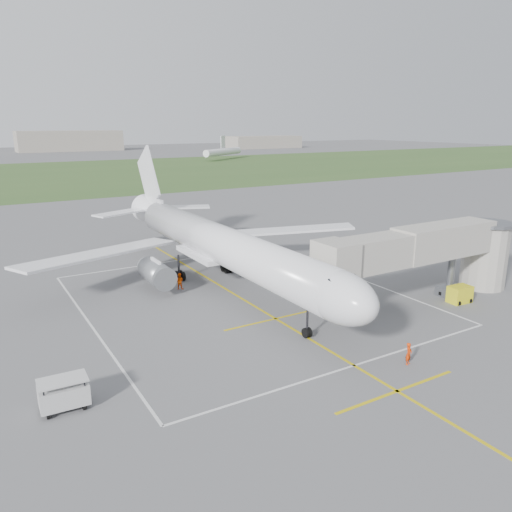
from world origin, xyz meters
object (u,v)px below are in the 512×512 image
baggage_cart (64,394)px  ramp_worker_wing (179,281)px  jet_bridge (437,251)px  gpu_unit (460,294)px  ramp_worker_nose (409,354)px  airliner (218,244)px

baggage_cart → ramp_worker_wing: baggage_cart is taller
jet_bridge → ramp_worker_wing: bearing=142.4°
gpu_unit → ramp_worker_nose: (-13.66, -6.33, 0.01)m
jet_bridge → baggage_cart: jet_bridge is taller
airliner → jet_bridge: 21.22m
ramp_worker_wing → jet_bridge: bearing=177.1°
airliner → gpu_unit: size_ratio=21.23×
airliner → baggage_cart: 24.63m
baggage_cart → ramp_worker_nose: 22.58m
gpu_unit → ramp_worker_wing: 27.12m
jet_bridge → gpu_unit: 4.60m
jet_bridge → gpu_unit: (1.32, -1.93, -3.96)m
ramp_worker_nose → ramp_worker_wing: ramp_worker_wing is taller
gpu_unit → ramp_worker_wing: (-21.05, 17.11, 0.06)m
airliner → ramp_worker_wing: 5.44m
gpu_unit → baggage_cart: baggage_cart is taller
airliner → gpu_unit: bearing=-43.5°
jet_bridge → gpu_unit: size_ratio=10.63×
airliner → ramp_worker_nose: 23.04m
baggage_cart → jet_bridge: bearing=5.3°
baggage_cart → ramp_worker_nose: baggage_cart is taller
ramp_worker_wing → baggage_cart: bearing=84.8°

